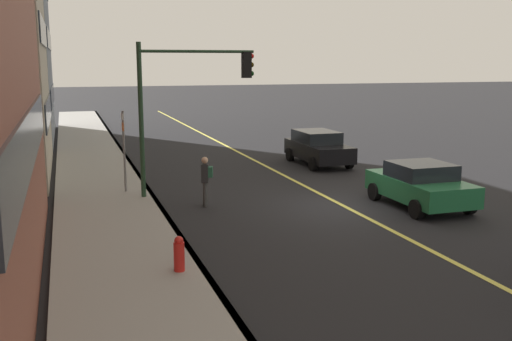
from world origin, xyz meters
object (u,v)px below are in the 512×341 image
traffic_light_mast (187,92)px  fire_hydrant (179,257)px  pedestrian_with_backpack (206,178)px  car_black (318,147)px  car_green (420,184)px  street_sign_post (124,146)px

traffic_light_mast → fire_hydrant: 8.42m
traffic_light_mast → fire_hydrant: (-7.58, 1.78, -3.21)m
pedestrian_with_backpack → fire_hydrant: 6.52m
pedestrian_with_backpack → fire_hydrant: size_ratio=1.75×
car_black → fire_hydrant: 15.24m
pedestrian_with_backpack → traffic_light_mast: 3.07m
traffic_light_mast → car_green: bearing=-117.8°
pedestrian_with_backpack → street_sign_post: 3.49m
fire_hydrant → pedestrian_with_backpack: bearing=-18.4°
pedestrian_with_backpack → fire_hydrant: pedestrian_with_backpack is taller
car_green → traffic_light_mast: bearing=62.2°
car_green → traffic_light_mast: 8.35m
traffic_light_mast → street_sign_post: traffic_light_mast is taller
car_black → fire_hydrant: size_ratio=4.50×
pedestrian_with_backpack → street_sign_post: bearing=43.9°
car_black → traffic_light_mast: bearing=124.5°
street_sign_post → fire_hydrant: 8.72m
street_sign_post → car_black: bearing=-67.4°
car_green → car_black: 8.50m
street_sign_post → fire_hydrant: (-8.62, -0.30, -1.30)m
car_green → fire_hydrant: size_ratio=4.13×
car_black → fire_hydrant: car_black is taller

